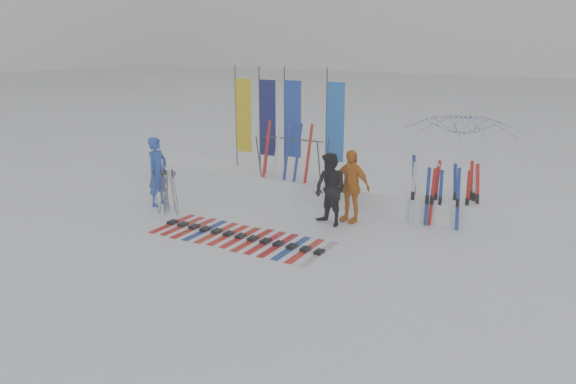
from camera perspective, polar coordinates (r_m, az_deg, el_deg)
The scene contains 11 objects.
ground at distance 12.81m, azimuth -4.30°, elevation -5.89°, with size 120.00×120.00×0.00m, color white.
snow_bank at distance 16.54m, azimuth 4.47°, elevation 0.22°, with size 14.00×1.60×0.60m, color white.
person_blue at distance 16.24m, azimuth -13.11°, elevation 2.04°, with size 0.72×0.47×1.96m, color #1E43AF.
person_black at distance 14.18m, azimuth 4.31°, elevation 0.23°, with size 0.90×0.70×1.86m, color black.
person_yellow at distance 14.51m, azimuth 6.36°, elevation 0.61°, with size 1.11×0.46×1.90m, color orange.
tent_canopy at distance 15.84m, azimuth 16.99°, elevation 2.93°, with size 3.02×3.08×2.77m, color white.
ski_row at distance 13.54m, azimuth -4.81°, elevation -4.53°, with size 4.38×1.69×0.07m.
pole_cluster at distance 15.47m, azimuth -12.25°, elevation 0.01°, with size 0.80×0.66×1.26m.
feather_flags at distance 17.08m, azimuth -0.52°, elevation 7.43°, with size 3.68×0.26×3.20m.
ski_rack at distance 16.42m, azimuth 0.42°, elevation 4.04°, with size 2.04×0.80×1.23m.
upright_skis at distance 14.89m, azimuth 15.70°, elevation -0.19°, with size 1.76×1.05×1.65m.
Camera 1 is at (6.63, -9.90, 4.71)m, focal length 35.00 mm.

